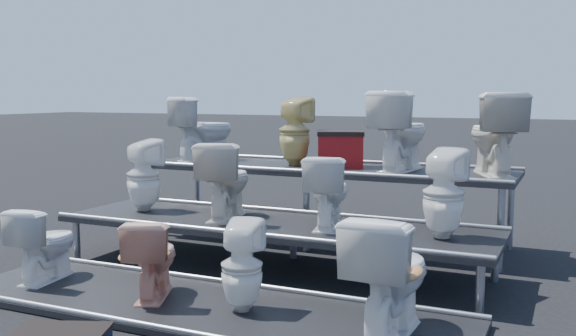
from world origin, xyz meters
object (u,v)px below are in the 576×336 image
at_px(toilet_5, 225,180).
at_px(toilet_7, 443,194).
at_px(toilet_10, 400,131).
at_px(toilet_2, 242,266).
at_px(toilet_8, 203,129).
at_px(toilet_4, 143,175).
at_px(toilet_1, 152,257).
at_px(toilet_9, 295,131).
at_px(toilet_0, 45,243).
at_px(toilet_6, 328,191).
at_px(red_crate, 341,151).
at_px(toilet_3, 389,274).
at_px(toilet_11, 494,134).

height_order(toilet_5, toilet_7, toilet_7).
relative_size(toilet_7, toilet_10, 0.90).
height_order(toilet_2, toilet_8, toilet_8).
relative_size(toilet_4, toilet_10, 0.89).
distance_m(toilet_1, toilet_4, 1.73).
relative_size(toilet_2, toilet_9, 0.88).
bearing_deg(toilet_0, toilet_6, -155.69).
bearing_deg(toilet_5, red_crate, -130.29).
height_order(toilet_0, toilet_6, toilet_6).
xyz_separation_m(toilet_5, toilet_7, (2.11, 0.00, 0.00)).
distance_m(toilet_7, toilet_10, 1.55).
bearing_deg(toilet_7, toilet_9, -23.15).
bearing_deg(toilet_0, toilet_5, -136.28).
bearing_deg(toilet_3, toilet_10, -74.40).
distance_m(toilet_5, toilet_11, 2.72).
relative_size(toilet_0, toilet_9, 0.83).
relative_size(toilet_9, red_crate, 1.59).
relative_size(toilet_1, toilet_8, 0.83).
distance_m(toilet_8, toilet_11, 3.41).
bearing_deg(toilet_8, toilet_4, 116.63).
bearing_deg(toilet_3, toilet_2, 2.25).
bearing_deg(toilet_4, toilet_0, 102.74).
height_order(toilet_2, toilet_7, toilet_7).
bearing_deg(toilet_10, toilet_1, 69.57).
xyz_separation_m(toilet_3, red_crate, (-1.31, 2.66, 0.56)).
relative_size(toilet_4, toilet_8, 0.96).
bearing_deg(toilet_7, toilet_6, 10.64).
xyz_separation_m(toilet_2, toilet_5, (-0.89, 1.30, 0.43)).
relative_size(toilet_1, toilet_2, 0.94).
xyz_separation_m(toilet_0, red_crate, (1.76, 2.66, 0.65)).
bearing_deg(toilet_7, toilet_2, 57.37).
bearing_deg(toilet_2, toilet_4, -45.44).
bearing_deg(toilet_11, toilet_10, -22.31).
relative_size(toilet_6, toilet_9, 0.85).
bearing_deg(toilet_6, red_crate, -86.86).
relative_size(toilet_7, toilet_9, 0.97).
height_order(toilet_2, red_crate, red_crate).
bearing_deg(toilet_10, toilet_3, 109.79).
distance_m(toilet_3, toilet_10, 2.79).
height_order(toilet_7, toilet_11, toilet_11).
relative_size(toilet_4, red_crate, 1.52).
xyz_separation_m(toilet_7, toilet_8, (-3.16, 1.30, 0.41)).
relative_size(toilet_3, toilet_5, 1.10).
xyz_separation_m(toilet_3, toilet_4, (-2.99, 1.30, 0.36)).
relative_size(toilet_11, red_crate, 1.69).
xyz_separation_m(toilet_7, toilet_9, (-1.94, 1.30, 0.41)).
relative_size(toilet_8, red_crate, 1.58).
height_order(toilet_3, toilet_5, toilet_5).
height_order(toilet_8, red_crate, toilet_8).
bearing_deg(toilet_0, toilet_4, -100.62).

